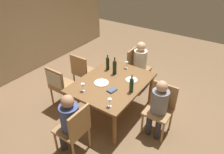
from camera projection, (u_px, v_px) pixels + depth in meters
ground_plane at (112, 111)px, 4.32m from camera, size 10.00×10.00×0.00m
rear_room_partition at (14, 23)px, 4.92m from camera, size 6.40×0.12×2.70m
dining_table at (112, 85)px, 3.97m from camera, size 1.51×1.16×0.73m
chair_left_end at (75, 128)px, 3.20m from camera, size 0.44×0.44×0.92m
chair_right_end at (136, 65)px, 4.87m from camera, size 0.44×0.44×0.92m
chair_near at (161, 106)px, 3.64m from camera, size 0.44×0.44×0.92m
chair_far_left at (59, 83)px, 4.13m from camera, size 0.46×0.44×0.92m
chair_far_right at (83, 70)px, 4.67m from camera, size 0.44×0.44×0.92m
person_woman_host at (69, 120)px, 3.19m from camera, size 0.29×0.34×1.11m
person_man_bearded at (141, 62)px, 4.75m from camera, size 0.30×0.35×1.13m
person_man_guest at (159, 105)px, 3.51m from camera, size 0.33×0.28×1.09m
wine_bottle_tall_green at (108, 63)px, 4.24m from camera, size 0.07×0.07×0.32m
wine_bottle_dark_red at (131, 85)px, 3.58m from camera, size 0.07×0.07×0.33m
wine_bottle_short_olive at (115, 67)px, 4.09m from camera, size 0.08×0.08×0.36m
wine_glass_near_left at (110, 101)px, 3.27m from camera, size 0.07×0.07×0.15m
wine_glass_centre at (127, 64)px, 4.30m from camera, size 0.07×0.07×0.15m
wine_glass_near_right at (83, 86)px, 3.63m from camera, size 0.07×0.07×0.15m
dinner_plate_host at (101, 83)px, 3.88m from camera, size 0.27×0.27×0.01m
dinner_plate_guest_left at (131, 80)px, 3.97m from camera, size 0.23×0.23×0.01m
folded_napkin at (112, 90)px, 3.67m from camera, size 0.17×0.14×0.03m
handbag at (96, 78)px, 5.20m from camera, size 0.17×0.30×0.22m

